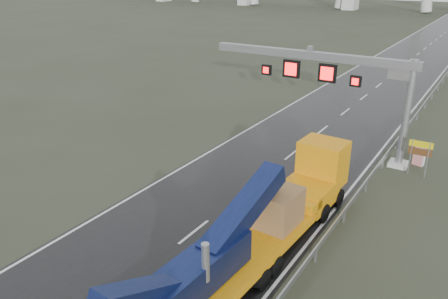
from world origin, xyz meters
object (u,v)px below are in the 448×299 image
Objects in this scene: sign_gantry at (337,76)px; striped_barrier at (419,157)px; heavy_haul_truck at (261,224)px; exit_sign_pair at (420,151)px.

striped_barrier is (5.90, 0.91, -5.01)m from sign_gantry.
striped_barrier is at bearing 76.94° from heavy_haul_truck.
sign_gantry reaches higher than heavy_haul_truck.
heavy_haul_truck reaches higher than striped_barrier.
sign_gantry is 12.40× the size of striped_barrier.
exit_sign_pair reaches higher than striped_barrier.
exit_sign_pair is at bearing -68.47° from striped_barrier.
exit_sign_pair is 2.21m from striped_barrier.
heavy_haul_truck is (1.65, -13.90, -3.93)m from sign_gantry.
heavy_haul_truck is at bearing -90.66° from striped_barrier.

